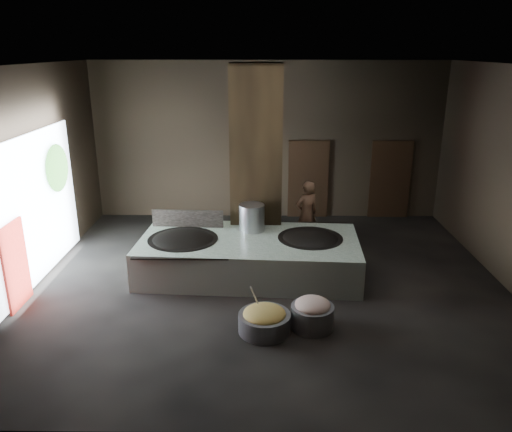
{
  "coord_description": "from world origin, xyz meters",
  "views": [
    {
      "loc": [
        -0.16,
        -9.8,
        4.8
      ],
      "look_at": [
        -0.29,
        0.74,
        1.25
      ],
      "focal_mm": 35.0,
      "sensor_mm": 36.0,
      "label": 1
    }
  ],
  "objects_px": {
    "hearth_platform": "(249,256)",
    "stock_pot": "(252,218)",
    "wok_right": "(310,241)",
    "cook": "(307,214)",
    "meat_basin": "(312,317)",
    "veg_basin": "(264,323)",
    "wok_left": "(183,243)"
  },
  "relations": [
    {
      "from": "cook",
      "to": "meat_basin",
      "type": "bearing_deg",
      "value": 59.94
    },
    {
      "from": "wok_left",
      "to": "veg_basin",
      "type": "height_order",
      "value": "wok_left"
    },
    {
      "from": "hearth_platform",
      "to": "veg_basin",
      "type": "height_order",
      "value": "hearth_platform"
    },
    {
      "from": "cook",
      "to": "veg_basin",
      "type": "relative_size",
      "value": 1.81
    },
    {
      "from": "cook",
      "to": "meat_basin",
      "type": "xyz_separation_m",
      "value": [
        -0.21,
        -3.98,
        -0.63
      ]
    },
    {
      "from": "cook",
      "to": "meat_basin",
      "type": "relative_size",
      "value": 2.18
    },
    {
      "from": "stock_pot",
      "to": "meat_basin",
      "type": "xyz_separation_m",
      "value": [
        1.15,
        -2.82,
        -0.92
      ]
    },
    {
      "from": "hearth_platform",
      "to": "wok_right",
      "type": "distance_m",
      "value": 1.39
    },
    {
      "from": "wok_left",
      "to": "wok_right",
      "type": "xyz_separation_m",
      "value": [
        2.8,
        0.1,
        0.0
      ]
    },
    {
      "from": "hearth_platform",
      "to": "cook",
      "type": "height_order",
      "value": "cook"
    },
    {
      "from": "hearth_platform",
      "to": "wok_right",
      "type": "xyz_separation_m",
      "value": [
        1.35,
        0.05,
        0.33
      ]
    },
    {
      "from": "hearth_platform",
      "to": "wok_left",
      "type": "xyz_separation_m",
      "value": [
        -1.45,
        -0.05,
        0.33
      ]
    },
    {
      "from": "wok_right",
      "to": "meat_basin",
      "type": "xyz_separation_m",
      "value": [
        -0.15,
        -2.32,
        -0.54
      ]
    },
    {
      "from": "wok_right",
      "to": "meat_basin",
      "type": "relative_size",
      "value": 1.81
    },
    {
      "from": "stock_pot",
      "to": "veg_basin",
      "type": "height_order",
      "value": "stock_pot"
    },
    {
      "from": "stock_pot",
      "to": "veg_basin",
      "type": "distance_m",
      "value": 3.14
    },
    {
      "from": "veg_basin",
      "to": "wok_left",
      "type": "bearing_deg",
      "value": 126.9
    },
    {
      "from": "wok_right",
      "to": "cook",
      "type": "relative_size",
      "value": 0.83
    },
    {
      "from": "hearth_platform",
      "to": "wok_right",
      "type": "height_order",
      "value": "wok_right"
    },
    {
      "from": "hearth_platform",
      "to": "veg_basin",
      "type": "bearing_deg",
      "value": -78.69
    },
    {
      "from": "hearth_platform",
      "to": "meat_basin",
      "type": "height_order",
      "value": "hearth_platform"
    },
    {
      "from": "hearth_platform",
      "to": "wok_right",
      "type": "bearing_deg",
      "value": 5.6
    },
    {
      "from": "veg_basin",
      "to": "cook",
      "type": "bearing_deg",
      "value": 75.41
    },
    {
      "from": "hearth_platform",
      "to": "cook",
      "type": "relative_size",
      "value": 2.83
    },
    {
      "from": "hearth_platform",
      "to": "stock_pot",
      "type": "relative_size",
      "value": 7.67
    },
    {
      "from": "wok_right",
      "to": "veg_basin",
      "type": "xyz_separation_m",
      "value": [
        -1.02,
        -2.48,
        -0.58
      ]
    },
    {
      "from": "veg_basin",
      "to": "meat_basin",
      "type": "xyz_separation_m",
      "value": [
        0.86,
        0.15,
        0.04
      ]
    },
    {
      "from": "cook",
      "to": "wok_right",
      "type": "bearing_deg",
      "value": 60.93
    },
    {
      "from": "veg_basin",
      "to": "meat_basin",
      "type": "bearing_deg",
      "value": 9.95
    },
    {
      "from": "cook",
      "to": "wok_left",
      "type": "bearing_deg",
      "value": 4.6
    },
    {
      "from": "stock_pot",
      "to": "cook",
      "type": "distance_m",
      "value": 1.81
    },
    {
      "from": "wok_left",
      "to": "wok_right",
      "type": "bearing_deg",
      "value": 2.05
    }
  ]
}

